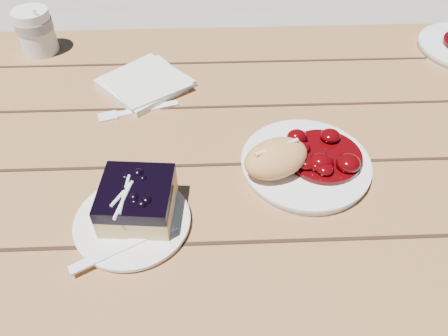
{
  "coord_description": "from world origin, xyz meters",
  "views": [
    {
      "loc": [
        0.05,
        -0.6,
        1.28
      ],
      "look_at": [
        0.07,
        -0.15,
        0.81
      ],
      "focal_mm": 35.0,
      "sensor_mm": 36.0,
      "label": 1
    }
  ],
  "objects_px": {
    "main_plate": "(305,164)",
    "bread_roll": "(276,158)",
    "blueberry_cake": "(137,200)",
    "picnic_table": "(189,193)",
    "dessert_plate": "(133,222)",
    "coffee_cup": "(36,32)"
  },
  "relations": [
    {
      "from": "main_plate",
      "to": "bread_roll",
      "type": "distance_m",
      "value": 0.07
    },
    {
      "from": "main_plate",
      "to": "blueberry_cake",
      "type": "distance_m",
      "value": 0.28
    },
    {
      "from": "picnic_table",
      "to": "main_plate",
      "type": "relative_size",
      "value": 9.52
    },
    {
      "from": "dessert_plate",
      "to": "bread_roll",
      "type": "bearing_deg",
      "value": 21.52
    },
    {
      "from": "bread_roll",
      "to": "dessert_plate",
      "type": "height_order",
      "value": "bread_roll"
    },
    {
      "from": "picnic_table",
      "to": "bread_roll",
      "type": "relative_size",
      "value": 18.39
    },
    {
      "from": "coffee_cup",
      "to": "main_plate",
      "type": "bearing_deg",
      "value": -36.41
    },
    {
      "from": "dessert_plate",
      "to": "coffee_cup",
      "type": "height_order",
      "value": "coffee_cup"
    },
    {
      "from": "dessert_plate",
      "to": "coffee_cup",
      "type": "relative_size",
      "value": 1.72
    },
    {
      "from": "dessert_plate",
      "to": "main_plate",
      "type": "bearing_deg",
      "value": 21.22
    },
    {
      "from": "picnic_table",
      "to": "coffee_cup",
      "type": "bearing_deg",
      "value": 137.4
    },
    {
      "from": "dessert_plate",
      "to": "blueberry_cake",
      "type": "height_order",
      "value": "blueberry_cake"
    },
    {
      "from": "dessert_plate",
      "to": "blueberry_cake",
      "type": "bearing_deg",
      "value": 56.31
    },
    {
      "from": "picnic_table",
      "to": "blueberry_cake",
      "type": "bearing_deg",
      "value": -108.07
    },
    {
      "from": "dessert_plate",
      "to": "blueberry_cake",
      "type": "distance_m",
      "value": 0.04
    },
    {
      "from": "main_plate",
      "to": "bread_roll",
      "type": "height_order",
      "value": "bread_roll"
    },
    {
      "from": "bread_roll",
      "to": "blueberry_cake",
      "type": "bearing_deg",
      "value": -161.1
    },
    {
      "from": "dessert_plate",
      "to": "coffee_cup",
      "type": "distance_m",
      "value": 0.57
    },
    {
      "from": "bread_roll",
      "to": "dessert_plate",
      "type": "distance_m",
      "value": 0.24
    },
    {
      "from": "main_plate",
      "to": "coffee_cup",
      "type": "height_order",
      "value": "coffee_cup"
    },
    {
      "from": "main_plate",
      "to": "coffee_cup",
      "type": "bearing_deg",
      "value": 143.59
    },
    {
      "from": "dessert_plate",
      "to": "blueberry_cake",
      "type": "xyz_separation_m",
      "value": [
        0.01,
        0.01,
        0.03
      ]
    }
  ]
}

